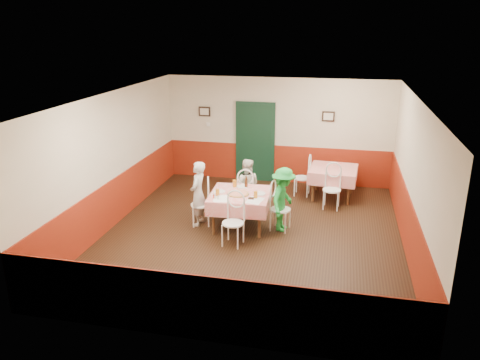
% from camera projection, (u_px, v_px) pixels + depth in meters
% --- Properties ---
extents(floor, '(7.00, 7.00, 0.00)m').
position_uv_depth(floor, '(253.00, 234.00, 9.62)').
color(floor, black).
rests_on(floor, ground).
extents(ceiling, '(7.00, 7.00, 0.00)m').
position_uv_depth(ceiling, '(254.00, 97.00, 8.73)').
color(ceiling, white).
rests_on(ceiling, back_wall).
extents(back_wall, '(6.00, 0.10, 2.80)m').
position_uv_depth(back_wall, '(278.00, 131.00, 12.41)').
color(back_wall, beige).
rests_on(back_wall, ground).
extents(front_wall, '(6.00, 0.10, 2.80)m').
position_uv_depth(front_wall, '(202.00, 248.00, 5.93)').
color(front_wall, beige).
rests_on(front_wall, ground).
extents(left_wall, '(0.10, 7.00, 2.80)m').
position_uv_depth(left_wall, '(112.00, 160.00, 9.78)').
color(left_wall, beige).
rests_on(left_wall, ground).
extents(right_wall, '(0.10, 7.00, 2.80)m').
position_uv_depth(right_wall, '(414.00, 179.00, 8.56)').
color(right_wall, beige).
rests_on(right_wall, ground).
extents(wainscot_back, '(6.00, 0.03, 1.00)m').
position_uv_depth(wainscot_back, '(277.00, 163.00, 12.69)').
color(wainscot_back, maroon).
rests_on(wainscot_back, ground).
extents(wainscot_front, '(6.00, 0.03, 1.00)m').
position_uv_depth(wainscot_front, '(204.00, 309.00, 6.23)').
color(wainscot_front, maroon).
rests_on(wainscot_front, ground).
extents(wainscot_left, '(0.03, 7.00, 1.00)m').
position_uv_depth(wainscot_left, '(117.00, 200.00, 10.06)').
color(wainscot_left, maroon).
rests_on(wainscot_left, ground).
extents(wainscot_right, '(0.03, 7.00, 1.00)m').
position_uv_depth(wainscot_right, '(407.00, 224.00, 8.85)').
color(wainscot_right, maroon).
rests_on(wainscot_right, ground).
extents(door, '(0.96, 0.06, 2.10)m').
position_uv_depth(door, '(255.00, 143.00, 12.60)').
color(door, black).
rests_on(door, ground).
extents(picture_left, '(0.32, 0.03, 0.26)m').
position_uv_depth(picture_left, '(205.00, 111.00, 12.63)').
color(picture_left, black).
rests_on(picture_left, back_wall).
extents(picture_right, '(0.32, 0.03, 0.26)m').
position_uv_depth(picture_right, '(328.00, 116.00, 11.96)').
color(picture_right, black).
rests_on(picture_right, back_wall).
extents(thermostat, '(0.10, 0.03, 0.10)m').
position_uv_depth(thermostat, '(208.00, 124.00, 12.72)').
color(thermostat, white).
rests_on(thermostat, back_wall).
extents(main_table, '(1.28, 1.28, 0.77)m').
position_uv_depth(main_table, '(240.00, 210.00, 9.83)').
color(main_table, red).
rests_on(main_table, ground).
extents(second_table, '(1.20, 1.20, 0.77)m').
position_uv_depth(second_table, '(333.00, 183.00, 11.53)').
color(second_table, red).
rests_on(second_table, ground).
extents(chair_left, '(0.53, 0.53, 0.90)m').
position_uv_depth(chair_left, '(201.00, 205.00, 9.94)').
color(chair_left, white).
rests_on(chair_left, ground).
extents(chair_right, '(0.49, 0.49, 0.90)m').
position_uv_depth(chair_right, '(280.00, 210.00, 9.68)').
color(chair_right, white).
rests_on(chair_right, ground).
extents(chair_far, '(0.46, 0.46, 0.90)m').
position_uv_depth(chair_far, '(246.00, 193.00, 10.60)').
color(chair_far, white).
rests_on(chair_far, ground).
extents(chair_near, '(0.48, 0.48, 0.90)m').
position_uv_depth(chair_near, '(233.00, 223.00, 9.01)').
color(chair_near, white).
rests_on(chair_near, ground).
extents(chair_second_a, '(0.45, 0.45, 0.90)m').
position_uv_depth(chair_second_a, '(302.00, 178.00, 11.66)').
color(chair_second_a, white).
rests_on(chair_second_a, ground).
extents(chair_second_b, '(0.45, 0.45, 0.90)m').
position_uv_depth(chair_second_b, '(332.00, 190.00, 10.81)').
color(chair_second_b, white).
rests_on(chair_second_b, ground).
extents(pizza, '(0.46, 0.46, 0.03)m').
position_uv_depth(pizza, '(238.00, 194.00, 9.64)').
color(pizza, '#B74723').
rests_on(pizza, main_table).
extents(plate_left, '(0.26, 0.26, 0.01)m').
position_uv_depth(plate_left, '(219.00, 191.00, 9.79)').
color(plate_left, white).
rests_on(plate_left, main_table).
extents(plate_right, '(0.26, 0.26, 0.01)m').
position_uv_depth(plate_right, '(259.00, 194.00, 9.67)').
color(plate_right, white).
rests_on(plate_right, main_table).
extents(plate_far, '(0.26, 0.26, 0.01)m').
position_uv_depth(plate_far, '(242.00, 187.00, 10.08)').
color(plate_far, white).
rests_on(plate_far, main_table).
extents(glass_a, '(0.08, 0.08, 0.14)m').
position_uv_depth(glass_a, '(218.00, 193.00, 9.54)').
color(glass_a, '#BF7219').
rests_on(glass_a, main_table).
extents(glass_b, '(0.08, 0.08, 0.14)m').
position_uv_depth(glass_b, '(256.00, 195.00, 9.43)').
color(glass_b, '#BF7219').
rests_on(glass_b, main_table).
extents(glass_c, '(0.09, 0.09, 0.15)m').
position_uv_depth(glass_c, '(235.00, 183.00, 10.06)').
color(glass_c, '#BF7219').
rests_on(glass_c, main_table).
extents(beer_bottle, '(0.07, 0.07, 0.24)m').
position_uv_depth(beer_bottle, '(246.00, 182.00, 10.02)').
color(beer_bottle, '#381C0A').
rests_on(beer_bottle, main_table).
extents(shaker_a, '(0.04, 0.04, 0.09)m').
position_uv_depth(shaker_a, '(215.00, 197.00, 9.38)').
color(shaker_a, silver).
rests_on(shaker_a, main_table).
extents(shaker_b, '(0.04, 0.04, 0.09)m').
position_uv_depth(shaker_b, '(218.00, 197.00, 9.35)').
color(shaker_b, silver).
rests_on(shaker_b, main_table).
extents(shaker_c, '(0.04, 0.04, 0.09)m').
position_uv_depth(shaker_c, '(214.00, 196.00, 9.43)').
color(shaker_c, '#B23319').
rests_on(shaker_c, main_table).
extents(menu_left, '(0.37, 0.45, 0.00)m').
position_uv_depth(menu_left, '(221.00, 199.00, 9.41)').
color(menu_left, white).
rests_on(menu_left, main_table).
extents(menu_right, '(0.36, 0.44, 0.00)m').
position_uv_depth(menu_right, '(255.00, 200.00, 9.32)').
color(menu_right, white).
rests_on(menu_right, main_table).
extents(wallet, '(0.11, 0.10, 0.02)m').
position_uv_depth(wallet, '(251.00, 198.00, 9.40)').
color(wallet, black).
rests_on(wallet, main_table).
extents(diner_left, '(0.36, 0.52, 1.40)m').
position_uv_depth(diner_left, '(198.00, 194.00, 9.87)').
color(diner_left, gray).
rests_on(diner_left, ground).
extents(diner_far, '(0.63, 0.50, 1.24)m').
position_uv_depth(diner_far, '(246.00, 185.00, 10.60)').
color(diner_far, gray).
rests_on(diner_far, ground).
extents(diner_right, '(0.65, 0.95, 1.35)m').
position_uv_depth(diner_right, '(283.00, 199.00, 9.60)').
color(diner_right, gray).
rests_on(diner_right, ground).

